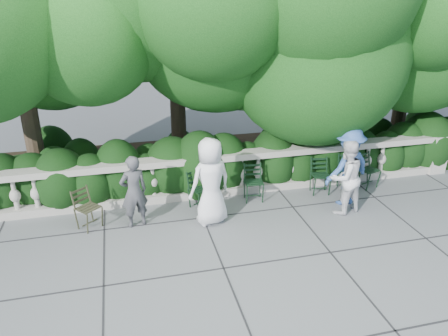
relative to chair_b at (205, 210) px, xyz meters
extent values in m
plane|color=#585B61|center=(0.39, -1.15, 0.00)|extent=(90.00, 90.00, 0.00)
cube|color=#9E998E|center=(0.39, 0.65, 0.09)|extent=(12.00, 0.32, 0.18)
cube|color=#9E998E|center=(0.39, 0.65, 0.93)|extent=(12.00, 0.36, 0.14)
cube|color=#9E998E|center=(6.17, 0.65, 0.50)|extent=(0.44, 0.44, 1.00)
cylinder|color=#3F3023|center=(-3.61, 2.25, 1.40)|extent=(0.40, 0.40, 2.80)
ellipsoid|color=#0F380F|center=(-3.61, 1.81, 3.68)|extent=(5.28, 5.28, 3.96)
cylinder|color=#3F3023|center=(-0.11, 2.85, 1.70)|extent=(0.40, 0.40, 3.40)
cylinder|color=#3F3023|center=(3.39, 2.15, 1.50)|extent=(0.40, 0.40, 3.00)
ellipsoid|color=#0F380F|center=(3.39, 1.69, 3.92)|extent=(5.52, 5.52, 4.14)
cylinder|color=#3F3023|center=(6.39, 2.65, 1.30)|extent=(0.40, 0.40, 2.60)
ellipsoid|color=#0F380F|center=(6.39, 2.25, 3.40)|extent=(4.80, 4.80, 3.60)
imported|color=white|center=(0.02, -0.53, 0.90)|extent=(1.01, 0.82, 1.80)
imported|color=#46464C|center=(-1.47, -0.30, 0.75)|extent=(0.62, 0.49, 1.50)
imported|color=silver|center=(2.83, -0.78, 0.80)|extent=(0.90, 0.78, 1.61)
imported|color=#365AA3|center=(3.07, -0.42, 0.88)|extent=(1.28, 0.97, 1.75)
camera|label=1|loc=(-1.59, -8.19, 4.51)|focal=35.00mm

